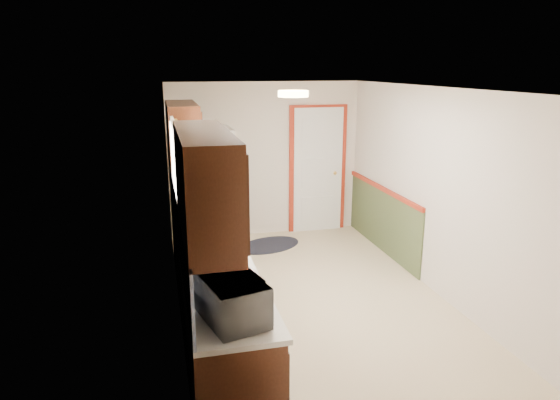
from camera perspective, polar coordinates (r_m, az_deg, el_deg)
room_shell at (r=5.47m, az=3.91°, el=-0.04°), size 3.20×5.20×2.52m
kitchen_run at (r=5.09m, az=-8.59°, el=-6.00°), size 0.63×4.00×2.20m
back_wall_trim at (r=7.89m, az=5.85°, el=2.30°), size 1.12×2.30×2.08m
ceiling_fixture at (r=5.02m, az=1.52°, el=12.05°), size 0.30×0.30×0.06m
microwave at (r=3.45m, az=-5.44°, el=-10.75°), size 0.43×0.61×0.37m
refrigerator at (r=7.02m, az=-8.51°, el=0.74°), size 0.76×0.76×1.81m
rug at (r=7.57m, az=-1.27°, el=-5.17°), size 1.18×0.99×0.01m
cooktop at (r=6.08m, az=-9.22°, el=-1.11°), size 0.49×0.59×0.02m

